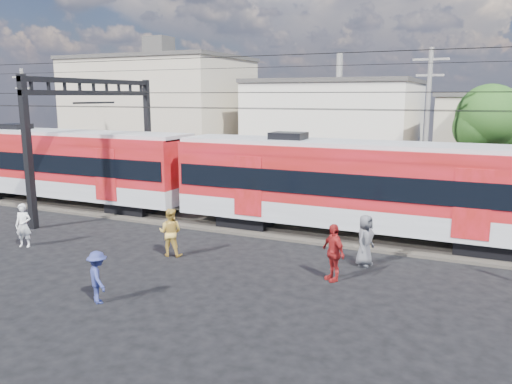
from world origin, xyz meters
TOP-DOWN VIEW (x-y plane):
  - ground at (0.00, 0.00)m, footprint 120.00×120.00m
  - track_bed at (0.00, 8.00)m, footprint 70.00×3.40m
  - rail_near at (0.00, 7.25)m, footprint 70.00×0.12m
  - rail_far at (0.00, 8.75)m, footprint 70.00×0.12m
  - commuter_train at (4.29, 8.00)m, footprint 50.30×3.08m
  - catenary at (-8.65, 8.00)m, footprint 70.00×9.30m
  - building_west at (-17.00, 24.00)m, footprint 14.28×10.20m
  - building_midwest at (-2.00, 27.00)m, footprint 12.24×12.24m
  - utility_pole_mid at (6.00, 15.00)m, footprint 1.80×0.24m
  - utility_pole_west at (-22.00, 14.00)m, footprint 1.80×0.24m
  - tree_near at (9.19, 18.09)m, footprint 3.82×3.64m
  - pedestrian_a at (-8.01, 1.25)m, footprint 0.76×0.62m
  - pedestrian_b at (-1.90, 2.71)m, footprint 1.05×0.90m
  - pedestrian_c at (-1.36, -1.91)m, footprint 1.18×1.07m
  - pedestrian_d at (4.48, 2.74)m, footprint 1.17×1.09m
  - pedestrian_e at (5.13, 4.68)m, footprint 0.80×1.03m

SIDE VIEW (x-z plane):
  - ground at x=0.00m, z-range 0.00..0.00m
  - track_bed at x=0.00m, z-range 0.00..0.12m
  - rail_near at x=0.00m, z-range 0.12..0.24m
  - rail_far at x=0.00m, z-range 0.12..0.24m
  - pedestrian_c at x=-1.36m, z-range 0.00..1.58m
  - pedestrian_a at x=-8.01m, z-range 0.00..1.79m
  - pedestrian_b at x=-1.90m, z-range 0.00..1.86m
  - pedestrian_e at x=5.13m, z-range 0.00..1.88m
  - pedestrian_d at x=4.48m, z-range 0.00..1.94m
  - commuter_train at x=4.29m, z-range 0.31..4.49m
  - building_midwest at x=-2.00m, z-range 0.01..7.31m
  - utility_pole_west at x=-22.00m, z-range 0.28..8.28m
  - utility_pole_mid at x=6.00m, z-range 0.28..8.78m
  - building_west at x=-17.00m, z-range 0.01..9.31m
  - tree_near at x=9.19m, z-range 1.30..8.02m
  - catenary at x=-8.65m, z-range 1.38..8.89m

